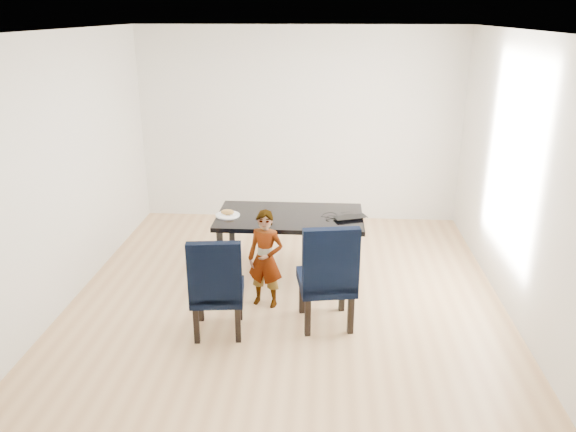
# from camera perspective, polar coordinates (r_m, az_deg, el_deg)

# --- Properties ---
(floor) EXTENTS (4.50, 5.00, 0.01)m
(floor) POSITION_cam_1_polar(r_m,az_deg,el_deg) (6.03, -0.13, -8.31)
(floor) COLOR tan
(floor) RESTS_ON ground
(ceiling) EXTENTS (4.50, 5.00, 0.01)m
(ceiling) POSITION_cam_1_polar(r_m,az_deg,el_deg) (5.30, -0.16, 18.39)
(ceiling) COLOR white
(ceiling) RESTS_ON wall_back
(wall_back) EXTENTS (4.50, 0.01, 2.70)m
(wall_back) POSITION_cam_1_polar(r_m,az_deg,el_deg) (7.95, 1.16, 9.13)
(wall_back) COLOR white
(wall_back) RESTS_ON ground
(wall_front) EXTENTS (4.50, 0.01, 2.70)m
(wall_front) POSITION_cam_1_polar(r_m,az_deg,el_deg) (3.19, -3.38, -8.28)
(wall_front) COLOR white
(wall_front) RESTS_ON ground
(wall_left) EXTENTS (0.01, 5.00, 2.70)m
(wall_left) POSITION_cam_1_polar(r_m,az_deg,el_deg) (6.10, -21.85, 4.27)
(wall_left) COLOR beige
(wall_left) RESTS_ON ground
(wall_right) EXTENTS (0.01, 5.00, 2.70)m
(wall_right) POSITION_cam_1_polar(r_m,az_deg,el_deg) (5.81, 22.67, 3.43)
(wall_right) COLOR white
(wall_right) RESTS_ON ground
(dining_table) EXTENTS (1.60, 0.90, 0.75)m
(dining_table) POSITION_cam_1_polar(r_m,az_deg,el_deg) (6.31, 0.19, -3.11)
(dining_table) COLOR black
(dining_table) RESTS_ON floor
(chair_left) EXTENTS (0.53, 0.55, 0.99)m
(chair_left) POSITION_cam_1_polar(r_m,az_deg,el_deg) (5.26, -7.19, -6.84)
(chair_left) COLOR black
(chair_left) RESTS_ON floor
(chair_right) EXTENTS (0.60, 0.61, 1.07)m
(chair_right) POSITION_cam_1_polar(r_m,az_deg,el_deg) (5.35, 3.91, -5.77)
(chair_right) COLOR black
(chair_right) RESTS_ON floor
(child) EXTENTS (0.42, 0.33, 1.02)m
(child) POSITION_cam_1_polar(r_m,az_deg,el_deg) (5.68, -2.30, -4.38)
(child) COLOR #FF4E15
(child) RESTS_ON floor
(plate) EXTENTS (0.34, 0.34, 0.01)m
(plate) POSITION_cam_1_polar(r_m,az_deg,el_deg) (6.19, -6.14, 0.09)
(plate) COLOR white
(plate) RESTS_ON dining_table
(sandwich) EXTENTS (0.16, 0.12, 0.06)m
(sandwich) POSITION_cam_1_polar(r_m,az_deg,el_deg) (6.17, -6.17, 0.41)
(sandwich) COLOR olive
(sandwich) RESTS_ON plate
(laptop) EXTENTS (0.41, 0.34, 0.03)m
(laptop) POSITION_cam_1_polar(r_m,az_deg,el_deg) (6.14, 6.20, -0.03)
(laptop) COLOR black
(laptop) RESTS_ON dining_table
(cable_tangle) EXTENTS (0.16, 0.16, 0.01)m
(cable_tangle) POSITION_cam_1_polar(r_m,az_deg,el_deg) (6.06, 4.53, -0.34)
(cable_tangle) COLOR black
(cable_tangle) RESTS_ON dining_table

